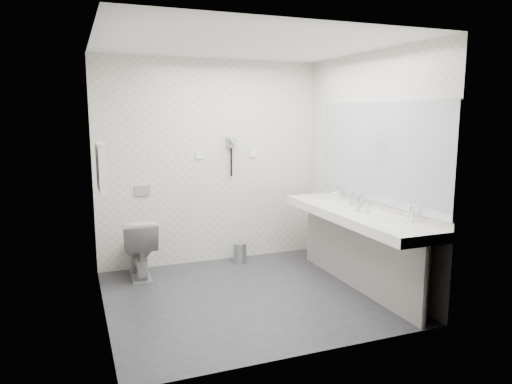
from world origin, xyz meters
name	(u,v)px	position (x,y,z in m)	size (l,w,h in m)	color
floor	(248,296)	(0.00, 0.00, 0.00)	(2.80, 2.80, 0.00)	#2C2C31
ceiling	(247,44)	(0.00, 0.00, 2.50)	(2.80, 2.80, 0.00)	white
wall_back	(211,163)	(0.00, 1.30, 1.25)	(2.80, 2.80, 0.00)	silver
wall_front	(309,196)	(0.00, -1.30, 1.25)	(2.80, 2.80, 0.00)	silver
wall_left	(98,183)	(-1.40, 0.00, 1.25)	(2.60, 2.60, 0.00)	silver
wall_right	(368,169)	(1.40, 0.00, 1.25)	(2.60, 2.60, 0.00)	silver
vanity_counter	(355,215)	(1.12, -0.20, 0.80)	(0.55, 2.20, 0.10)	white
vanity_panel	(355,254)	(1.15, -0.20, 0.38)	(0.03, 2.15, 0.75)	gray
vanity_post_near	(425,286)	(1.18, -1.24, 0.38)	(0.06, 0.06, 0.75)	silver
vanity_post_far	(312,231)	(1.18, 0.84, 0.38)	(0.06, 0.06, 0.75)	silver
mirror	(378,152)	(1.39, -0.20, 1.45)	(0.02, 2.20, 1.05)	#B2BCC6
basin_near	(394,225)	(1.12, -0.85, 0.83)	(0.40, 0.31, 0.05)	white
basin_far	(324,201)	(1.12, 0.45, 0.83)	(0.40, 0.31, 0.05)	white
faucet_near	(412,214)	(1.32, -0.85, 0.92)	(0.04, 0.04, 0.15)	silver
faucet_far	(339,193)	(1.32, 0.45, 0.92)	(0.04, 0.04, 0.15)	silver
soap_bottle_a	(357,206)	(1.13, -0.23, 0.90)	(0.05, 0.05, 0.11)	beige
soap_bottle_c	(367,207)	(1.18, -0.34, 0.91)	(0.05, 0.05, 0.12)	beige
glass_left	(359,201)	(1.30, -0.02, 0.91)	(0.06, 0.06, 0.12)	silver
glass_right	(353,199)	(1.30, 0.11, 0.91)	(0.07, 0.07, 0.12)	silver
toilet	(139,247)	(-0.95, 1.01, 0.34)	(0.38, 0.68, 0.68)	white
flush_plate	(142,191)	(-0.85, 1.29, 0.95)	(0.18, 0.02, 0.12)	#B2B5BA
pedal_bin	(240,253)	(0.29, 1.07, 0.12)	(0.17, 0.17, 0.24)	#B2B5BA
bin_lid	(240,243)	(0.29, 1.07, 0.25)	(0.17, 0.17, 0.01)	#B2B5BA
towel_rail	(99,145)	(-1.35, 0.55, 1.55)	(0.02, 0.02, 0.62)	silver
towel_near	(102,168)	(-1.34, 0.41, 1.33)	(0.07, 0.24, 0.48)	white
towel_far	(100,165)	(-1.34, 0.69, 1.33)	(0.07, 0.24, 0.48)	white
dryer_cradle	(231,142)	(0.25, 1.27, 1.50)	(0.10, 0.04, 0.14)	#9C9CA1
dryer_barrel	(233,140)	(0.25, 1.20, 1.53)	(0.08, 0.08, 0.14)	#9C9CA1
dryer_cord	(231,162)	(0.25, 1.26, 1.25)	(0.02, 0.02, 0.35)	black
switch_plate_a	(199,155)	(-0.15, 1.29, 1.35)	(0.09, 0.02, 0.09)	white
switch_plate_b	(253,153)	(0.55, 1.29, 1.35)	(0.09, 0.02, 0.09)	white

